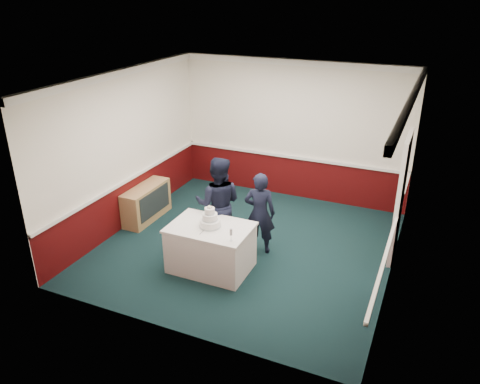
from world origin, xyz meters
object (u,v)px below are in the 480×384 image
at_px(wedding_cake, 210,220).
at_px(person_woman, 260,213).
at_px(champagne_flute, 231,233).
at_px(cake_knife, 203,231).
at_px(person_man, 218,204).
at_px(cake_table, 211,247).
at_px(sideboard, 147,203).

distance_m(wedding_cake, person_woman, 1.01).
bearing_deg(person_woman, wedding_cake, 45.41).
relative_size(champagne_flute, person_woman, 0.14).
height_order(cake_knife, person_woman, person_woman).
distance_m(wedding_cake, person_man, 0.72).
bearing_deg(champagne_flute, person_man, 125.42).
relative_size(wedding_cake, cake_knife, 1.65).
height_order(cake_table, cake_knife, cake_knife).
bearing_deg(wedding_cake, person_man, 105.57).
bearing_deg(wedding_cake, person_woman, 58.53).
bearing_deg(champagne_flute, person_woman, 88.85).
bearing_deg(sideboard, person_woman, -5.93).
xyz_separation_m(champagne_flute, person_man, (-0.69, 0.98, -0.07)).
bearing_deg(cake_knife, sideboard, 145.44).
bearing_deg(cake_knife, person_man, 99.36).
bearing_deg(cake_table, champagne_flute, -29.25).
bearing_deg(wedding_cake, cake_table, -90.00).
relative_size(cake_table, cake_knife, 6.00).
height_order(wedding_cake, cake_knife, wedding_cake).
height_order(sideboard, person_man, person_man).
xyz_separation_m(wedding_cake, person_woman, (0.52, 0.85, -0.16)).
bearing_deg(cake_table, sideboard, 150.99).
height_order(cake_knife, person_man, person_man).
distance_m(champagne_flute, person_man, 1.20).
distance_m(person_man, person_woman, 0.74).
bearing_deg(person_woman, champagne_flute, 75.73).
distance_m(cake_knife, person_man, 0.91).
height_order(sideboard, person_woman, person_woman).
distance_m(cake_knife, person_woman, 1.19).
xyz_separation_m(cake_table, champagne_flute, (0.50, -0.28, 0.53)).
distance_m(sideboard, person_woman, 2.58).
xyz_separation_m(sideboard, cake_knife, (1.99, -1.32, 0.44)).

